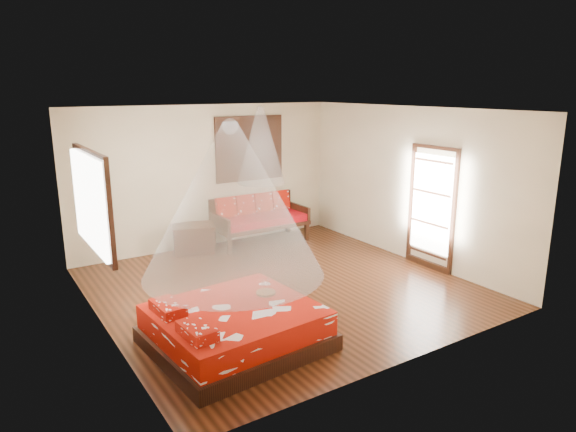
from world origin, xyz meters
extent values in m
cube|color=black|center=(0.00, 0.00, -0.01)|extent=(5.50, 5.50, 0.02)
cube|color=silver|center=(0.00, 0.00, 2.81)|extent=(5.50, 5.50, 0.02)
cube|color=#C4B38F|center=(-2.76, 0.00, 1.40)|extent=(0.02, 5.50, 2.80)
cube|color=#C4B38F|center=(2.76, 0.00, 1.40)|extent=(0.02, 5.50, 2.80)
cube|color=#C4B38F|center=(0.00, 2.76, 1.40)|extent=(5.50, 0.02, 2.80)
cube|color=#C4B38F|center=(0.00, -2.76, 1.40)|extent=(5.50, 0.02, 2.80)
cube|color=black|center=(-1.50, -1.33, 0.10)|extent=(2.09, 1.92, 0.20)
cube|color=#A81205|center=(-1.50, -1.33, 0.35)|extent=(1.98, 1.81, 0.30)
cube|color=#A81205|center=(-2.18, -1.76, 0.56)|extent=(0.32, 0.53, 0.13)
cube|color=#A81205|center=(-2.24, -1.02, 0.56)|extent=(0.32, 0.53, 0.13)
cube|color=black|center=(0.04, 1.93, 0.21)|extent=(0.08, 0.08, 0.42)
cube|color=black|center=(1.84, 1.93, 0.21)|extent=(0.08, 0.08, 0.42)
cube|color=black|center=(0.04, 2.67, 0.21)|extent=(0.08, 0.08, 0.42)
cube|color=black|center=(1.84, 2.67, 0.21)|extent=(0.08, 0.08, 0.42)
cube|color=black|center=(0.94, 2.30, 0.38)|extent=(1.92, 0.85, 0.08)
cube|color=#950509|center=(0.94, 2.30, 0.49)|extent=(1.86, 0.79, 0.14)
cube|color=black|center=(0.94, 2.69, 0.67)|extent=(1.92, 0.06, 0.55)
cube|color=black|center=(0.02, 2.30, 0.54)|extent=(0.06, 0.85, 0.30)
cube|color=black|center=(1.86, 2.30, 0.54)|extent=(0.06, 0.85, 0.30)
cube|color=#A81205|center=(0.30, 2.57, 0.76)|extent=(0.41, 0.20, 0.42)
cube|color=#A81205|center=(0.72, 2.57, 0.76)|extent=(0.41, 0.20, 0.42)
cube|color=#A81205|center=(1.15, 2.57, 0.76)|extent=(0.41, 0.20, 0.42)
cube|color=#A81205|center=(1.58, 2.57, 0.76)|extent=(0.41, 0.20, 0.42)
cube|color=black|center=(-0.47, 2.45, 0.25)|extent=(0.88, 0.74, 0.50)
cube|color=black|center=(-0.47, 2.45, 0.52)|extent=(0.93, 0.79, 0.05)
cube|color=black|center=(0.94, 2.72, 1.90)|extent=(1.52, 0.06, 1.32)
cube|color=black|center=(0.94, 2.71, 1.90)|extent=(1.35, 0.04, 1.10)
cube|color=black|center=(-2.72, 0.20, 1.70)|extent=(0.08, 1.74, 1.34)
cube|color=silver|center=(-2.68, 0.20, 1.70)|extent=(0.04, 1.54, 1.10)
cube|color=black|center=(2.72, -0.60, 1.05)|extent=(0.08, 1.02, 2.16)
cube|color=white|center=(2.70, -0.60, 1.15)|extent=(0.03, 0.82, 1.70)
cylinder|color=brown|center=(-0.95, -1.14, 0.52)|extent=(0.26, 0.26, 0.03)
cone|color=white|center=(-1.50, -1.33, 1.85)|extent=(2.15, 2.15, 1.80)
cone|color=white|center=(0.94, 2.25, 2.00)|extent=(0.95, 0.95, 1.50)
camera|label=1|loc=(-4.10, -6.55, 3.13)|focal=32.00mm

